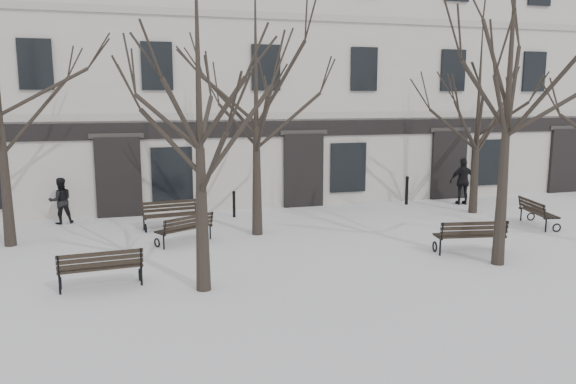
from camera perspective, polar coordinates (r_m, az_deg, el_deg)
name	(u,v)px	position (r m, az deg, el deg)	size (l,w,h in m)	color
ground	(265,273)	(14.06, -2.31, -8.20)	(100.00, 100.00, 0.00)	silver
building	(196,70)	(26.19, -9.31, 12.13)	(40.40, 10.20, 11.40)	#B9B3AB
tree_1	(198,75)	(12.29, -9.11, 11.69)	(5.34, 5.34, 7.63)	black
tree_2	(512,45)	(15.19, 21.76, 13.71)	(6.23, 6.23, 8.89)	black
tree_5	(256,73)	(17.39, -3.29, 11.96)	(5.62, 5.62, 8.03)	black
tree_6	(479,93)	(21.91, 18.85, 9.52)	(5.00, 5.00, 7.14)	black
bench_1	(101,267)	(13.50, -18.50, -7.21)	(1.90, 0.82, 0.93)	black
bench_2	(471,235)	(16.40, 18.06, -4.17)	(2.01, 1.00, 0.97)	black
bench_3	(171,214)	(18.93, -11.81, -2.18)	(1.89, 0.87, 0.92)	black
bench_4	(185,228)	(16.92, -10.39, -3.59)	(1.81, 1.41, 0.89)	black
bench_5	(537,212)	(20.66, 23.96, -1.84)	(1.04, 1.90, 0.91)	black
bollard_a	(234,203)	(20.39, -5.51, -1.12)	(0.13, 0.13, 0.98)	black
bollard_b	(407,189)	(23.19, 11.98, 0.27)	(0.15, 0.15, 1.17)	black
pedestrian_b	(62,224)	(20.89, -21.96, -2.99)	(0.78, 0.60, 1.60)	black
pedestrian_c	(462,204)	(23.91, 17.27, -1.20)	(1.11, 0.46, 1.90)	black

